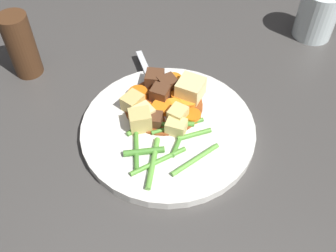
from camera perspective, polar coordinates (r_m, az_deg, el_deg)
name	(u,v)px	position (r m, az deg, el deg)	size (l,w,h in m)	color
ground_plane	(168,132)	(0.58, 0.00, -0.91)	(3.00, 3.00, 0.00)	#423F3D
dinner_plate	(168,129)	(0.57, 0.00, -0.46)	(0.26, 0.26, 0.01)	white
stew_sauce	(164,105)	(0.60, -0.66, 3.09)	(0.12, 0.12, 0.00)	brown
carrot_slice_0	(138,94)	(0.61, -4.40, 4.66)	(0.03, 0.03, 0.01)	orange
carrot_slice_1	(175,107)	(0.59, 0.97, 2.81)	(0.03, 0.03, 0.01)	orange
carrot_slice_2	(189,101)	(0.60, 3.08, 3.65)	(0.03, 0.03, 0.01)	orange
carrot_slice_3	(173,81)	(0.63, 0.80, 6.61)	(0.03, 0.03, 0.01)	orange
carrot_slice_4	(180,95)	(0.61, 1.78, 4.54)	(0.03, 0.03, 0.01)	orange
carrot_slice_5	(144,109)	(0.58, -3.52, 2.44)	(0.03, 0.03, 0.01)	orange
carrot_slice_6	(162,108)	(0.59, -0.88, 2.70)	(0.03, 0.03, 0.01)	orange
carrot_slice_7	(193,116)	(0.58, 3.61, 1.46)	(0.02, 0.02, 0.01)	orange
potato_chunk_0	(140,120)	(0.56, -4.12, 0.86)	(0.03, 0.03, 0.03)	#DBBC6B
potato_chunk_1	(178,115)	(0.57, 1.44, 1.58)	(0.02, 0.03, 0.03)	#E5CC7A
potato_chunk_2	(176,127)	(0.56, 1.22, -0.09)	(0.03, 0.02, 0.02)	#E5CC7A
potato_chunk_3	(190,89)	(0.60, 3.31, 5.40)	(0.04, 0.04, 0.03)	#EAD68C
potato_chunk_4	(133,102)	(0.59, -5.20, 3.48)	(0.03, 0.03, 0.02)	#DBBC6B
potato_chunk_5	(143,114)	(0.57, -3.72, 1.71)	(0.03, 0.03, 0.02)	#EAD68C
meat_chunk_0	(156,122)	(0.56, -1.78, 0.64)	(0.02, 0.02, 0.02)	#56331E
meat_chunk_1	(155,79)	(0.62, -1.96, 6.90)	(0.03, 0.03, 0.02)	#56331E
meat_chunk_2	(160,94)	(0.60, -1.15, 4.71)	(0.02, 0.03, 0.03)	#56331E
meat_chunk_3	(168,85)	(0.61, -0.04, 6.08)	(0.03, 0.03, 0.02)	#56331E
green_bean_0	(167,126)	(0.56, -0.15, 0.01)	(0.01, 0.01, 0.08)	#4C8E33
green_bean_1	(161,162)	(0.53, -1.07, -5.23)	(0.01, 0.01, 0.08)	#599E38
green_bean_2	(136,148)	(0.54, -4.67, -3.23)	(0.01, 0.01, 0.07)	#4C8E33
green_bean_3	(195,159)	(0.53, 4.02, -4.92)	(0.01, 0.01, 0.08)	#66AD42
green_bean_4	(194,134)	(0.56, 3.87, -1.23)	(0.01, 0.01, 0.05)	#599E38
green_bean_5	(177,128)	(0.56, 1.37, -0.27)	(0.01, 0.01, 0.08)	#4C8E33
green_bean_6	(144,151)	(0.54, -3.54, -3.75)	(0.01, 0.01, 0.06)	#4C8E33
green_bean_7	(182,134)	(0.56, 2.03, -1.15)	(0.01, 0.01, 0.08)	#4C8E33
green_bean_8	(153,163)	(0.52, -2.23, -5.40)	(0.01, 0.01, 0.08)	#66AD42
green_bean_9	(142,125)	(0.57, -3.89, 0.12)	(0.01, 0.01, 0.05)	#599E38
fork	(154,87)	(0.62, -2.07, 5.69)	(0.16, 0.10, 0.00)	silver
water_glass	(317,14)	(0.78, 21.05, 15.05)	(0.07, 0.07, 0.09)	silver
pepper_mill	(21,45)	(0.68, -20.73, 10.99)	(0.05, 0.05, 0.11)	#4C2D19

